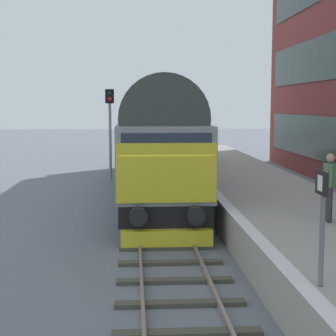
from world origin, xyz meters
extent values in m
plane|color=slate|center=(0.00, 0.00, 0.00)|extent=(140.00, 140.00, 0.00)
cube|color=gray|center=(-0.72, 0.00, 0.07)|extent=(0.07, 60.00, 0.15)
cube|color=gray|center=(0.72, 0.00, 0.07)|extent=(0.07, 60.00, 0.15)
cube|color=#474539|center=(0.00, -6.67, 0.04)|extent=(2.50, 0.26, 0.09)
cube|color=#474539|center=(0.00, -5.33, 0.04)|extent=(2.50, 0.26, 0.09)
cube|color=#474539|center=(0.00, -4.00, 0.04)|extent=(2.50, 0.26, 0.09)
cube|color=#474539|center=(0.00, -2.67, 0.04)|extent=(2.50, 0.26, 0.09)
cube|color=#474539|center=(0.00, -1.33, 0.04)|extent=(2.50, 0.26, 0.09)
cube|color=#474539|center=(0.00, 0.00, 0.04)|extent=(2.50, 0.26, 0.09)
cube|color=#474539|center=(0.00, 1.33, 0.04)|extent=(2.50, 0.26, 0.09)
cube|color=#474539|center=(0.00, 2.67, 0.04)|extent=(2.50, 0.26, 0.09)
cube|color=#474539|center=(0.00, 4.00, 0.04)|extent=(2.50, 0.26, 0.09)
cube|color=#474539|center=(0.00, 5.33, 0.04)|extent=(2.50, 0.26, 0.09)
cube|color=#474539|center=(0.00, 6.67, 0.04)|extent=(2.50, 0.26, 0.09)
cube|color=#474539|center=(0.00, 8.00, 0.04)|extent=(2.50, 0.26, 0.09)
cube|color=#474539|center=(0.00, 9.33, 0.04)|extent=(2.50, 0.26, 0.09)
cube|color=#474539|center=(0.00, 10.67, 0.04)|extent=(2.50, 0.26, 0.09)
cube|color=#474539|center=(0.00, 12.00, 0.04)|extent=(2.50, 0.26, 0.09)
cube|color=#474539|center=(0.00, 13.33, 0.04)|extent=(2.50, 0.26, 0.09)
cube|color=#474539|center=(0.00, 14.67, 0.04)|extent=(2.50, 0.26, 0.09)
cube|color=#474539|center=(0.00, 16.00, 0.04)|extent=(2.50, 0.26, 0.09)
cube|color=#474539|center=(0.00, 17.33, 0.04)|extent=(2.50, 0.26, 0.09)
cube|color=#474539|center=(0.00, 18.67, 0.04)|extent=(2.50, 0.26, 0.09)
cube|color=#474539|center=(0.00, 20.00, 0.04)|extent=(2.50, 0.26, 0.09)
cube|color=#474539|center=(0.00, 21.33, 0.04)|extent=(2.50, 0.26, 0.09)
cube|color=#474539|center=(0.00, 22.67, 0.04)|extent=(2.50, 0.26, 0.09)
cube|color=#474539|center=(0.00, 24.00, 0.04)|extent=(2.50, 0.26, 0.09)
cube|color=#474539|center=(0.00, 25.33, 0.04)|extent=(2.50, 0.26, 0.09)
cube|color=#474539|center=(0.00, 26.67, 0.04)|extent=(2.50, 0.26, 0.09)
cube|color=#474539|center=(0.00, 28.00, 0.04)|extent=(2.50, 0.26, 0.09)
cube|color=#474539|center=(0.00, 29.33, 0.04)|extent=(2.50, 0.26, 0.09)
cube|color=#A19B91|center=(3.60, 0.00, 0.50)|extent=(4.00, 44.00, 1.00)
cube|color=white|center=(1.75, 0.00, 1.00)|extent=(0.30, 44.00, 0.01)
cube|color=black|center=(0.00, 8.36, 0.82)|extent=(2.56, 19.01, 0.60)
cube|color=gray|center=(0.00, 8.36, 2.17)|extent=(2.70, 19.01, 2.10)
cylinder|color=#363D38|center=(0.00, 8.36, 3.40)|extent=(2.56, 17.48, 2.57)
cube|color=yellow|center=(0.00, -1.19, 2.02)|extent=(2.65, 0.08, 1.58)
cube|color=#232D3D|center=(0.00, -1.17, 2.75)|extent=(2.38, 0.04, 0.64)
cube|color=#232D3D|center=(1.37, 8.36, 2.47)|extent=(0.04, 13.30, 0.44)
cylinder|color=black|center=(-0.75, -1.40, 0.92)|extent=(0.48, 0.35, 0.48)
cylinder|color=black|center=(0.75, -1.40, 0.92)|extent=(0.48, 0.35, 0.48)
cube|color=yellow|center=(0.00, -1.25, 0.29)|extent=(2.43, 0.36, 0.47)
cylinder|color=black|center=(0.00, 0.60, 0.52)|extent=(1.64, 1.04, 1.04)
cylinder|color=black|center=(0.00, 1.70, 0.52)|extent=(1.64, 1.04, 1.04)
cylinder|color=black|center=(0.00, 2.80, 0.52)|extent=(1.64, 1.04, 1.04)
cylinder|color=black|center=(0.00, 13.91, 0.52)|extent=(1.64, 1.04, 1.04)
cylinder|color=black|center=(0.00, 15.01, 0.52)|extent=(1.64, 1.04, 1.04)
cylinder|color=black|center=(0.00, 16.11, 0.52)|extent=(1.64, 1.04, 1.04)
cylinder|color=gray|center=(-2.03, 12.25, 2.29)|extent=(0.14, 0.14, 4.58)
cube|color=black|center=(-2.03, 12.19, 4.23)|extent=(0.44, 0.10, 0.71)
cylinder|color=#0A3E13|center=(-2.03, 12.13, 4.38)|extent=(0.20, 0.06, 0.20)
cylinder|color=red|center=(-2.03, 12.13, 4.10)|extent=(0.20, 0.06, 0.20)
cylinder|color=slate|center=(2.01, -7.23, 1.90)|extent=(0.08, 0.08, 1.78)
cube|color=black|center=(1.98, -7.23, 2.61)|extent=(0.05, 0.44, 0.36)
cube|color=white|center=(1.95, -7.23, 2.61)|extent=(0.01, 0.20, 0.24)
cylinder|color=#343035|center=(3.79, -2.80, 1.43)|extent=(0.13, 0.13, 0.84)
cylinder|color=#343035|center=(3.84, -2.61, 1.43)|extent=(0.13, 0.13, 0.84)
cylinder|color=#4F6F4E|center=(3.81, -2.70, 2.13)|extent=(0.41, 0.41, 0.56)
sphere|color=tan|center=(3.81, -2.70, 2.54)|extent=(0.22, 0.22, 0.22)
cylinder|color=#4F6F4E|center=(3.76, -2.91, 2.13)|extent=(0.09, 0.09, 0.52)
cylinder|color=#4F6F4E|center=(3.86, -2.50, 2.13)|extent=(0.09, 0.09, 0.52)
camera|label=1|loc=(-0.87, -15.12, 3.79)|focal=57.49mm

